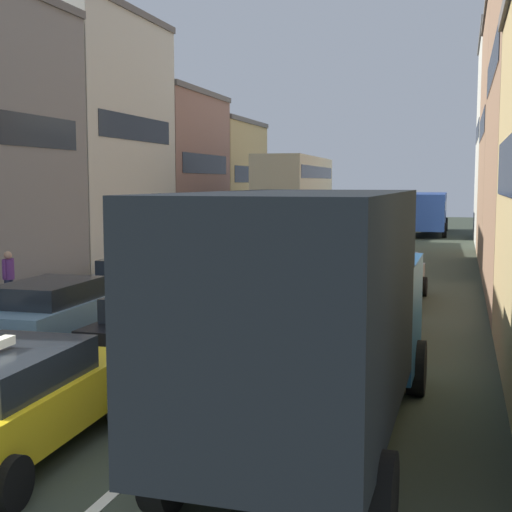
{
  "coord_description": "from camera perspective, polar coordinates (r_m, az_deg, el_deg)",
  "views": [
    {
      "loc": [
        5.59,
        -7.08,
        3.7
      ],
      "look_at": [
        0.0,
        12.0,
        1.6
      ],
      "focal_mm": 49.22,
      "sensor_mm": 36.0,
      "label": 1
    }
  ],
  "objects": [
    {
      "name": "coupe_centre_lane_fourth",
      "position": [
        24.67,
        2.69,
        -0.73
      ],
      "size": [
        2.19,
        4.37,
        1.49
      ],
      "rotation": [
        0.0,
        0.0,
        1.61
      ],
      "color": "silver",
      "rests_on": "ground"
    },
    {
      "name": "pedestrian_near_kerb",
      "position": [
        22.11,
        -19.47,
        -1.47
      ],
      "size": [
        0.34,
        0.54,
        1.66
      ],
      "rotation": [
        0.0,
        0.0,
        3.17
      ],
      "color": "#262D47",
      "rests_on": "ground"
    },
    {
      "name": "bus_mid_queue_primary",
      "position": [
        38.86,
        3.22,
        4.74
      ],
      "size": [
        3.06,
        10.58,
        5.06
      ],
      "rotation": [
        0.0,
        0.0,
        1.6
      ],
      "color": "#BFB793",
      "rests_on": "ground"
    },
    {
      "name": "taxi_centre_lane_front",
      "position": [
        10.18,
        -19.39,
        -10.89
      ],
      "size": [
        2.22,
        4.38,
        1.66
      ],
      "rotation": [
        0.0,
        0.0,
        1.62
      ],
      "color": "yellow",
      "rests_on": "ground"
    },
    {
      "name": "bus_far_queue_secondary",
      "position": [
        51.66,
        13.76,
        3.71
      ],
      "size": [
        2.89,
        10.53,
        2.9
      ],
      "rotation": [
        0.0,
        0.0,
        1.58
      ],
      "color": "navy",
      "rests_on": "ground"
    },
    {
      "name": "sedan_centre_lane_fifth",
      "position": [
        30.41,
        5.85,
        0.52
      ],
      "size": [
        2.1,
        4.32,
        1.49
      ],
      "rotation": [
        0.0,
        0.0,
        1.58
      ],
      "color": "#19592D",
      "rests_on": "ground"
    },
    {
      "name": "wagon_left_lane_second",
      "position": [
        16.55,
        -16.16,
        -4.31
      ],
      "size": [
        2.15,
        4.34,
        1.49
      ],
      "rotation": [
        0.0,
        0.0,
        1.6
      ],
      "color": "#759EB7",
      "rests_on": "ground"
    },
    {
      "name": "sedan_centre_lane_second",
      "position": [
        14.59,
        -7.39,
        -5.5
      ],
      "size": [
        2.08,
        4.31,
        1.49
      ],
      "rotation": [
        0.0,
        0.0,
        1.56
      ],
      "color": "black",
      "rests_on": "ground"
    },
    {
      "name": "lane_stripe_right",
      "position": [
        27.6,
        8.09,
        -1.72
      ],
      "size": [
        0.16,
        60.0,
        0.01
      ],
      "primitive_type": "cube",
      "color": "silver",
      "rests_on": "ground"
    },
    {
      "name": "sedan_left_lane_third",
      "position": [
        21.28,
        -9.4,
        -1.89
      ],
      "size": [
        2.23,
        4.38,
        1.49
      ],
      "rotation": [
        0.0,
        0.0,
        1.62
      ],
      "color": "#194C8C",
      "rests_on": "ground"
    },
    {
      "name": "wagon_right_lane_far",
      "position": [
        21.98,
        10.73,
        -1.66
      ],
      "size": [
        2.19,
        4.36,
        1.49
      ],
      "rotation": [
        0.0,
        0.0,
        1.53
      ],
      "color": "gray",
      "rests_on": "ground"
    },
    {
      "name": "sidewalk_left",
      "position": [
        29.96,
        -8.02,
        -0.99
      ],
      "size": [
        2.6,
        64.0,
        0.14
      ],
      "primitive_type": "cube",
      "color": "#A4A4A4",
      "rests_on": "ground"
    },
    {
      "name": "removalist_box_truck",
      "position": [
        9.65,
        4.75,
        -4.3
      ],
      "size": [
        2.75,
        7.72,
        3.58
      ],
      "rotation": [
        0.0,
        0.0,
        1.56
      ],
      "color": "navy",
      "rests_on": "ground"
    },
    {
      "name": "building_row_left",
      "position": [
        32.93,
        -16.13,
        8.09
      ],
      "size": [
        7.2,
        43.9,
        11.38
      ],
      "rotation": [
        0.0,
        0.0,
        1.57
      ],
      "color": "gray",
      "rests_on": "ground"
    },
    {
      "name": "lane_stripe_left",
      "position": [
        28.28,
        1.26,
        -1.48
      ],
      "size": [
        0.16,
        60.0,
        0.01
      ],
      "primitive_type": "cube",
      "color": "silver",
      "rests_on": "ground"
    },
    {
      "name": "sedan_right_lane_behind_truck",
      "position": [
        16.64,
        8.44,
        -4.08
      ],
      "size": [
        2.26,
        4.4,
        1.49
      ],
      "rotation": [
        0.0,
        0.0,
        1.63
      ],
      "color": "#A51E1E",
      "rests_on": "ground"
    },
    {
      "name": "sedan_left_lane_fourth",
      "position": [
        25.74,
        -4.17,
        -0.46
      ],
      "size": [
        2.14,
        4.34,
        1.49
      ],
      "rotation": [
        0.0,
        0.0,
        1.59
      ],
      "color": "beige",
      "rests_on": "ground"
    },
    {
      "name": "hatchback_centre_lane_third",
      "position": [
        19.56,
        -0.74,
        -2.51
      ],
      "size": [
        2.26,
        4.4,
        1.49
      ],
      "rotation": [
        0.0,
        0.0,
        1.51
      ],
      "color": "#B29319",
      "rests_on": "ground"
    }
  ]
}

